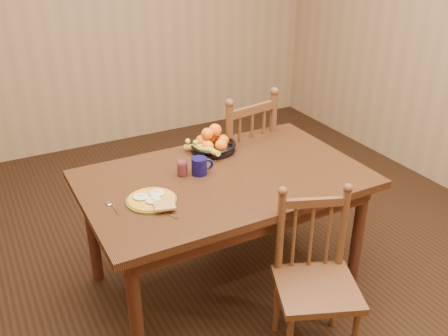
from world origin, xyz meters
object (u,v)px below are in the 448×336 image
breakfast_plate (152,200)px  chair_near (315,281)px  coffee_mug (200,166)px  fruit_bowl (212,143)px  chair_far (236,162)px  dining_table (224,189)px

breakfast_plate → chair_near: bearing=-44.0°
coffee_mug → fruit_bowl: size_ratio=0.41×
chair_far → chair_near: 1.27m
dining_table → chair_near: bearing=-77.0°
dining_table → breakfast_plate: bearing=-170.1°
chair_far → coffee_mug: bearing=32.9°
chair_far → breakfast_plate: size_ratio=3.47×
chair_far → breakfast_plate: (-0.86, -0.64, 0.26)m
fruit_bowl → dining_table: bearing=-105.6°
breakfast_plate → coffee_mug: size_ratio=2.23×
coffee_mug → chair_far: bearing=42.8°
coffee_mug → fruit_bowl: (0.20, 0.25, 0.00)m
coffee_mug → breakfast_plate: bearing=-154.6°
chair_far → fruit_bowl: bearing=26.1°
fruit_bowl → breakfast_plate: bearing=-143.3°
dining_table → chair_near: 0.74m
chair_near → breakfast_plate: 0.93m
chair_near → fruit_bowl: bearing=115.9°
chair_near → chair_far: bearing=101.3°
chair_far → dining_table: bearing=44.6°
dining_table → chair_far: (0.40, 0.56, -0.16)m
chair_far → fruit_bowl: size_ratio=3.19×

